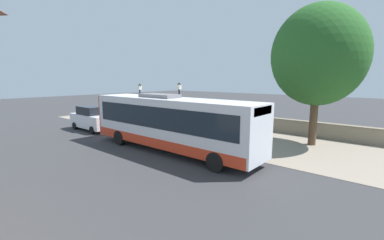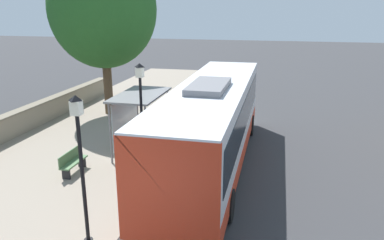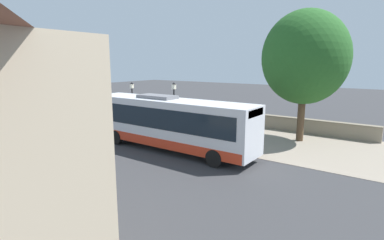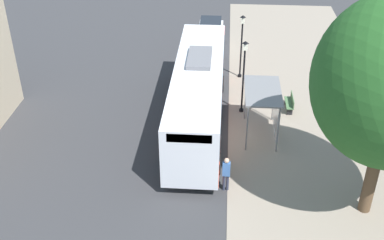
% 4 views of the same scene
% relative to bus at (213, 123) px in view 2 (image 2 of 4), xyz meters
% --- Properties ---
extents(ground_plane, '(120.00, 120.00, 0.00)m').
position_rel_bus_xyz_m(ground_plane, '(-1.65, 1.38, -1.85)').
color(ground_plane, '#353538').
rests_on(ground_plane, ground).
extents(sidewalk_plaza, '(9.00, 44.00, 0.02)m').
position_rel_bus_xyz_m(sidewalk_plaza, '(-6.15, 1.38, -1.84)').
color(sidewalk_plaza, gray).
rests_on(sidewalk_plaza, ground).
extents(stone_wall, '(0.60, 20.00, 1.19)m').
position_rel_bus_xyz_m(stone_wall, '(-10.20, 1.38, -1.25)').
color(stone_wall, gray).
rests_on(stone_wall, ground).
extents(bus, '(2.62, 12.25, 3.57)m').
position_rel_bus_xyz_m(bus, '(0.00, 0.00, 0.00)').
color(bus, silver).
rests_on(bus, ground).
extents(bus_shelter, '(1.80, 3.31, 2.62)m').
position_rel_bus_xyz_m(bus_shelter, '(-3.44, 0.90, 0.33)').
color(bus_shelter, slate).
rests_on(bus_shelter, ground).
extents(pedestrian, '(0.34, 0.23, 1.72)m').
position_rel_bus_xyz_m(pedestrian, '(-1.56, 5.53, -0.84)').
color(pedestrian, '#2D3347').
rests_on(pedestrian, ground).
extents(bench, '(0.40, 1.45, 0.88)m').
position_rel_bus_xyz_m(bench, '(-5.09, -1.79, -1.38)').
color(bench, '#4C7247').
rests_on(bench, ground).
extents(street_lamp_near, '(0.28, 0.28, 4.26)m').
position_rel_bus_xyz_m(street_lamp_near, '(-2.36, -1.41, 0.68)').
color(street_lamp_near, black).
rests_on(street_lamp_near, ground).
extents(street_lamp_far, '(0.28, 0.28, 4.12)m').
position_rel_bus_xyz_m(street_lamp_far, '(-2.32, -5.81, 0.60)').
color(street_lamp_far, black).
rests_on(street_lamp_far, ground).
extents(shade_tree, '(5.98, 5.98, 9.33)m').
position_rel_bus_xyz_m(shade_tree, '(-7.40, 6.40, 4.17)').
color(shade_tree, brown).
rests_on(shade_tree, ground).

